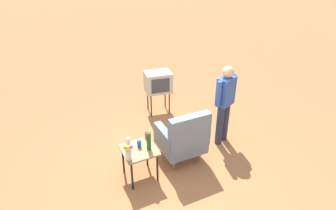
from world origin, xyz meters
TOP-DOWN VIEW (x-y plane):
  - ground_plane at (0.00, 0.00)m, footprint 60.00×60.00m
  - armchair at (-0.27, -0.07)m, footprint 0.79×0.79m
  - side_table at (0.60, 0.01)m, footprint 0.56×0.56m
  - tv_on_stand at (-0.63, -1.91)m, footprint 0.67×0.54m
  - person_standing at (-1.27, -0.24)m, footprint 0.54×0.33m
  - bottle_short_clear at (0.75, -0.10)m, footprint 0.06×0.06m
  - soda_can_red at (0.37, -0.23)m, footprint 0.07×0.07m
  - bottle_wine_green at (0.45, 0.08)m, footprint 0.07×0.07m
  - soda_can_blue at (0.57, -0.06)m, footprint 0.07×0.07m
  - flower_vase at (0.84, 0.17)m, footprint 0.15×0.10m

SIDE VIEW (x-z plane):
  - ground_plane at x=0.00m, z-range 0.00..0.00m
  - armchair at x=-0.27m, z-range -0.03..1.03m
  - side_table at x=0.60m, z-range 0.21..0.79m
  - soda_can_red at x=0.37m, z-range 0.59..0.71m
  - soda_can_blue at x=0.57m, z-range 0.59..0.71m
  - bottle_short_clear at x=0.75m, z-range 0.59..0.79m
  - flower_vase at x=0.84m, z-range 0.60..0.87m
  - bottle_wine_green at x=0.45m, z-range 0.59..0.91m
  - tv_on_stand at x=-0.63m, z-range 0.27..1.30m
  - person_standing at x=-1.27m, z-range 0.12..1.76m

